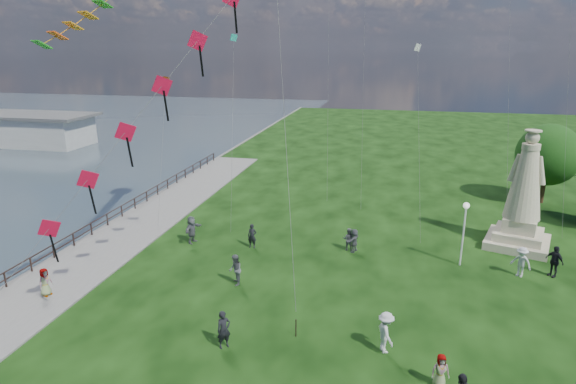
% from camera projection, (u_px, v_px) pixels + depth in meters
% --- Properties ---
extents(waterfront, '(200.00, 200.00, 1.51)m').
position_uv_depth(waterfront, '(79.00, 255.00, 31.45)').
color(waterfront, '#323E4B').
rests_on(waterfront, ground).
extents(statue, '(4.90, 4.90, 7.94)m').
position_uv_depth(statue, '(523.00, 204.00, 31.93)').
color(statue, '#BAAB8D').
rests_on(statue, ground).
extents(lamppost, '(0.38, 0.38, 4.09)m').
position_uv_depth(lamppost, '(465.00, 220.00, 29.04)').
color(lamppost, silver).
rests_on(lamppost, ground).
extents(person_0, '(0.76, 0.76, 1.78)m').
position_uv_depth(person_0, '(224.00, 330.00, 21.48)').
color(person_0, black).
rests_on(person_0, ground).
extents(person_1, '(0.82, 1.01, 1.81)m').
position_uv_depth(person_1, '(235.00, 270.00, 27.20)').
color(person_1, '#595960').
rests_on(person_1, ground).
extents(person_2, '(1.11, 1.40, 1.92)m').
position_uv_depth(person_2, '(386.00, 332.00, 21.15)').
color(person_2, silver).
rests_on(person_2, ground).
extents(person_4, '(0.79, 0.58, 1.45)m').
position_uv_depth(person_4, '(440.00, 371.00, 18.99)').
color(person_4, '#595960').
rests_on(person_4, ground).
extents(person_5, '(1.08, 1.89, 1.92)m').
position_uv_depth(person_5, '(192.00, 229.00, 33.06)').
color(person_5, '#595960').
rests_on(person_5, ground).
extents(person_6, '(0.62, 0.42, 1.66)m').
position_uv_depth(person_6, '(252.00, 236.00, 32.26)').
color(person_6, black).
rests_on(person_6, ground).
extents(person_7, '(0.80, 0.54, 1.54)m').
position_uv_depth(person_7, '(348.00, 239.00, 31.90)').
color(person_7, '#595960').
rests_on(person_7, ground).
extents(person_8, '(1.32, 1.21, 1.85)m').
position_uv_depth(person_8, '(521.00, 262.00, 28.17)').
color(person_8, silver).
rests_on(person_8, ground).
extents(person_9, '(1.15, 1.23, 1.91)m').
position_uv_depth(person_9, '(554.00, 261.00, 28.19)').
color(person_9, black).
rests_on(person_9, ground).
extents(person_10, '(0.63, 0.85, 1.56)m').
position_uv_depth(person_10, '(45.00, 284.00, 25.89)').
color(person_10, '#595960').
rests_on(person_10, ground).
extents(person_11, '(1.12, 1.60, 1.58)m').
position_uv_depth(person_11, '(354.00, 240.00, 31.66)').
color(person_11, '#595960').
rests_on(person_11, ground).
extents(red_kite_train, '(10.14, 9.35, 15.86)m').
position_uv_depth(red_kite_train, '(141.00, 117.00, 22.85)').
color(red_kite_train, black).
rests_on(red_kite_train, ground).
extents(small_kites, '(29.81, 14.93, 27.16)m').
position_uv_depth(small_kites, '(373.00, 28.00, 36.43)').
color(small_kites, '#1DAE9E').
rests_on(small_kites, ground).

